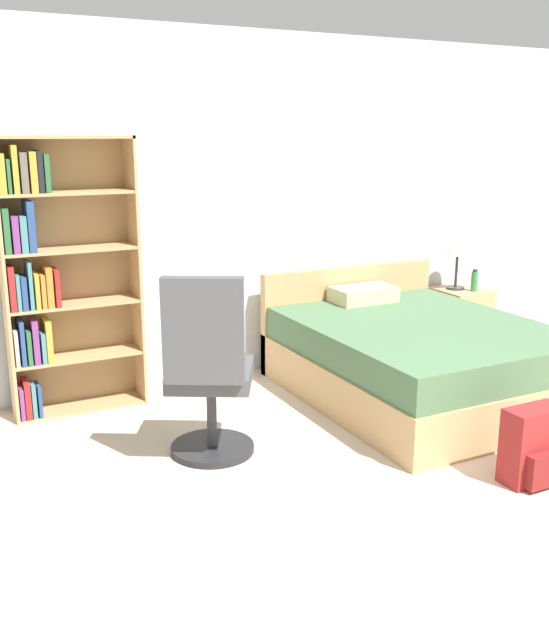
# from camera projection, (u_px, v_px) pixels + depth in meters

# --- Properties ---
(wall_back) EXTENTS (9.00, 0.06, 2.60)m
(wall_back) POSITION_uv_depth(u_px,v_px,m) (263.00, 208.00, 5.54)
(wall_back) COLOR silver
(wall_back) RESTS_ON ground_plane
(bookshelf) EXTENTS (0.89, 0.27, 1.85)m
(bookshelf) POSITION_uv_depth(u_px,v_px,m) (54.00, 275.00, 4.70)
(bookshelf) COLOR tan
(bookshelf) RESTS_ON ground_plane
(bed) EXTENTS (1.58, 1.96, 0.81)m
(bed) POSITION_uv_depth(u_px,v_px,m) (413.00, 357.00, 5.17)
(bed) COLOR tan
(bed) RESTS_ON ground_plane
(office_chair) EXTENTS (0.67, 0.71, 1.13)m
(office_chair) POSITION_uv_depth(u_px,v_px,m) (208.00, 374.00, 4.07)
(office_chair) COLOR #232326
(office_chair) RESTS_ON ground_plane
(nightstand) EXTENTS (0.42, 0.45, 0.53)m
(nightstand) POSITION_uv_depth(u_px,v_px,m) (460.00, 318.00, 6.34)
(nightstand) COLOR tan
(nightstand) RESTS_ON ground_plane
(table_lamp) EXTENTS (0.22, 0.22, 0.46)m
(table_lamp) POSITION_uv_depth(u_px,v_px,m) (458.00, 249.00, 6.19)
(table_lamp) COLOR #333333
(table_lamp) RESTS_ON nightstand
(water_bottle) EXTENTS (0.06, 0.06, 0.19)m
(water_bottle) POSITION_uv_depth(u_px,v_px,m) (475.00, 281.00, 6.18)
(water_bottle) COLOR #3F8C4C
(water_bottle) RESTS_ON nightstand
(backpack_red) EXTENTS (0.34, 0.23, 0.43)m
(backpack_red) POSITION_uv_depth(u_px,v_px,m) (534.00, 447.00, 3.88)
(backpack_red) COLOR maroon
(backpack_red) RESTS_ON ground_plane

